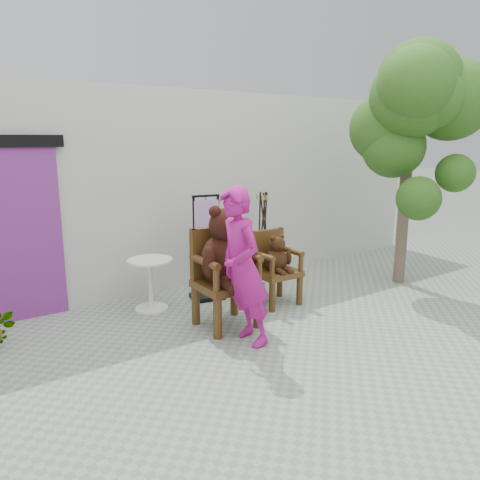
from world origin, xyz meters
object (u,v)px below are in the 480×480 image
Objects in this scene: display_stand at (207,260)px; stool_bucket at (263,242)px; person at (243,268)px; chair_small at (275,261)px; cafe_table at (150,278)px; chair_big at (226,259)px; tree at (418,107)px.

display_stand reaches higher than stool_bucket.
person is 1.67m from display_stand.
person is at bearing -132.12° from stool_bucket.
chair_small is at bearing -34.54° from display_stand.
stool_bucket reaches higher than cafe_table.
display_stand is at bearing -168.09° from stool_bucket.
tree is at bearing -5.38° from chair_big.
chair_small is at bearing -118.06° from stool_bucket.
person is 0.49× the size of tree.
chair_big reaches higher than display_stand.
display_stand reaches higher than cafe_table.
chair_small is at bearing -25.42° from cafe_table.
display_stand is at bearing 167.45° from person.
tree is (1.62, -1.54, 2.09)m from stool_bucket.
cafe_table is at bearing -162.52° from person.
display_stand is (0.32, 1.00, -0.27)m from chair_big.
display_stand is (-0.69, 0.69, -0.02)m from chair_small.
display_stand is 1.04× the size of stool_bucket.
tree reaches higher than chair_small.
chair_small is (1.01, 0.31, -0.25)m from chair_big.
tree reaches higher than display_stand.
chair_big is 2.15× the size of cafe_table.
cafe_table is at bearing -172.54° from display_stand.
tree is at bearing -14.23° from display_stand.
cafe_table is 0.48× the size of stool_bucket.
person reaches higher than chair_big.
chair_small is at bearing 164.18° from tree.
person is 1.18× the size of display_stand.
cafe_table is 0.87m from display_stand.
stool_bucket is 3.06m from tree.
person is 2.47m from stool_bucket.
chair_small reaches higher than cafe_table.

